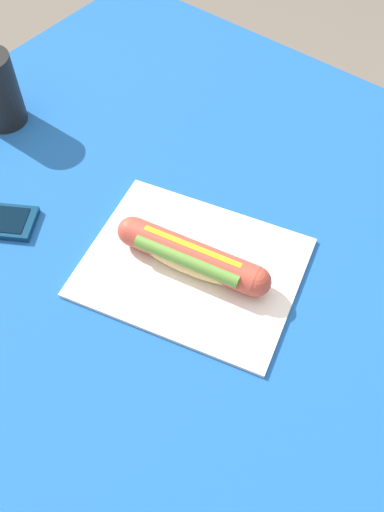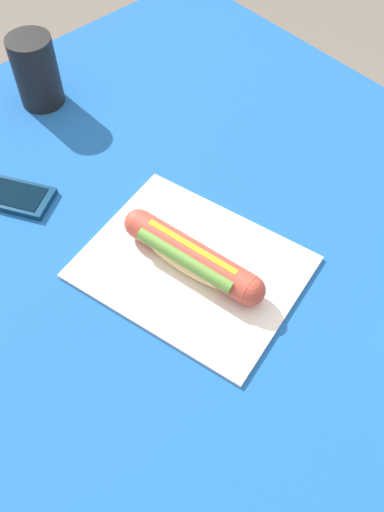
{
  "view_description": "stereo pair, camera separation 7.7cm",
  "coord_description": "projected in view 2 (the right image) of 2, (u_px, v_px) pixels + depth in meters",
  "views": [
    {
      "loc": [
        -0.33,
        0.39,
        1.41
      ],
      "look_at": [
        -0.05,
        0.04,
        0.79
      ],
      "focal_mm": 38.98,
      "sensor_mm": 36.0,
      "label": 1
    },
    {
      "loc": [
        -0.39,
        0.34,
        1.41
      ],
      "look_at": [
        -0.05,
        0.04,
        0.79
      ],
      "focal_mm": 38.98,
      "sensor_mm": 36.0,
      "label": 2
    }
  ],
  "objects": [
    {
      "name": "cell_phone",
      "position": [
        7.0,
        194.0,
        0.87
      ],
      "size": [
        0.15,
        0.13,
        0.01
      ],
      "color": "#0A2D4C",
      "rests_on": "dining_table"
    },
    {
      "name": "ground_plane",
      "position": [
        189.0,
        411.0,
        1.45
      ],
      "size": [
        6.0,
        6.0,
        0.0
      ],
      "primitive_type": "plane",
      "color": "#6B6056",
      "rests_on": "ground"
    },
    {
      "name": "dining_table",
      "position": [
        188.0,
        278.0,
        0.94
      ],
      "size": [
        1.1,
        1.0,
        0.76
      ],
      "color": "brown",
      "rests_on": "ground"
    },
    {
      "name": "hot_dog",
      "position": [
        192.0,
        256.0,
        0.77
      ],
      "size": [
        0.23,
        0.09,
        0.05
      ],
      "color": "#DBB26B",
      "rests_on": "paper_wrapper"
    },
    {
      "name": "paper_wrapper",
      "position": [
        192.0,
        267.0,
        0.79
      ],
      "size": [
        0.35,
        0.3,
        0.01
      ],
      "primitive_type": "cube",
      "rotation": [
        0.0,
        0.0,
        0.25
      ],
      "color": "silver",
      "rests_on": "dining_table"
    },
    {
      "name": "drinking_cup",
      "position": [
        36.0,
        71.0,
        0.96
      ],
      "size": [
        0.08,
        0.08,
        0.13
      ],
      "primitive_type": "cylinder",
      "color": "black",
      "rests_on": "dining_table"
    }
  ]
}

